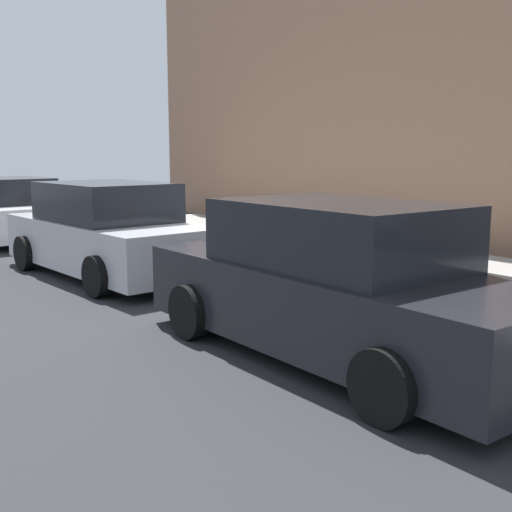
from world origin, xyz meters
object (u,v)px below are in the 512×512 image
suitcase_teal_5 (305,253)px  parked_car_charcoal_0 (336,285)px  suitcase_maroon_4 (327,262)px  fire_hydrant (234,236)px  suitcase_navy_1 (409,279)px  suitcase_black_2 (376,266)px  parked_car_silver_1 (107,232)px  suitcase_red_0 (443,278)px  suitcase_olive_3 (350,264)px  suitcase_red_7 (263,249)px  parked_car_white_2 (8,211)px  suitcase_silver_6 (278,255)px  bollard_post (212,240)px

suitcase_teal_5 → parked_car_charcoal_0: bearing=142.6°
suitcase_maroon_4 → fire_hydrant: suitcase_maroon_4 is taller
suitcase_navy_1 → suitcase_maroon_4: bearing=-0.3°
suitcase_black_2 → parked_car_silver_1: bearing=28.5°
suitcase_red_0 → parked_car_charcoal_0: parked_car_charcoal_0 is taller
suitcase_black_2 → suitcase_olive_3: (0.57, -0.04, -0.05)m
suitcase_red_7 → parked_car_silver_1: 2.78m
parked_car_charcoal_0 → parked_car_white_2: parked_car_charcoal_0 is taller
suitcase_navy_1 → fire_hydrant: size_ratio=0.99×
suitcase_navy_1 → suitcase_teal_5: suitcase_navy_1 is taller
suitcase_red_0 → parked_car_silver_1: size_ratio=0.17×
suitcase_black_2 → suitcase_maroon_4: size_ratio=1.15×
suitcase_silver_6 → fire_hydrant: size_ratio=0.89×
suitcase_teal_5 → parked_car_charcoal_0: parked_car_charcoal_0 is taller
suitcase_red_0 → parked_car_silver_1: parked_car_silver_1 is taller
suitcase_maroon_4 → parked_car_charcoal_0: bearing=137.2°
parked_car_white_2 → fire_hydrant: bearing=-160.3°
bollard_post → parked_car_charcoal_0: (-5.50, 2.12, 0.30)m
fire_hydrant → parked_car_charcoal_0: (-4.99, 2.27, 0.20)m
suitcase_silver_6 → parked_car_silver_1: (2.02, 2.24, 0.36)m
suitcase_silver_6 → parked_car_white_2: (7.72, 2.24, 0.32)m
suitcase_silver_6 → suitcase_navy_1: bearing=-178.6°
suitcase_maroon_4 → bollard_post: bearing=3.7°
suitcase_black_2 → bollard_post: size_ratio=1.49×
suitcase_navy_1 → suitcase_silver_6: size_ratio=1.10×
suitcase_red_7 → parked_car_white_2: 7.55m
suitcase_olive_3 → suitcase_red_0: bearing=180.0°
suitcase_black_2 → parked_car_silver_1: (4.20, 2.28, 0.26)m
suitcase_red_7 → parked_car_charcoal_0: bearing=150.7°
suitcase_olive_3 → suitcase_silver_6: size_ratio=0.93×
suitcase_red_7 → parked_car_white_2: (7.17, 2.34, 0.29)m
suitcase_black_2 → bollard_post: (4.06, 0.15, -0.04)m
suitcase_teal_5 → fire_hydrant: bearing=1.4°
suitcase_red_7 → suitcase_navy_1: bearing=179.5°
suitcase_red_0 → suitcase_olive_3: size_ratio=1.15×
suitcase_olive_3 → parked_car_silver_1: size_ratio=0.15×
suitcase_maroon_4 → suitcase_red_7: (1.67, -0.02, 0.00)m
suitcase_olive_3 → parked_car_charcoal_0: size_ratio=0.15×
suitcase_black_2 → suitcase_olive_3: size_ratio=1.41×
suitcase_silver_6 → suitcase_red_0: bearing=-178.6°
fire_hydrant → parked_car_white_2: size_ratio=0.19×
suitcase_maroon_4 → suitcase_teal_5: bearing=-0.5°
suitcase_navy_1 → bollard_post: size_ratio=1.25×
suitcase_red_0 → parked_car_charcoal_0: (-0.31, 2.32, 0.26)m
suitcase_teal_5 → bollard_post: 2.48m
suitcase_black_2 → parked_car_silver_1: parked_car_silver_1 is taller
parked_car_silver_1 → bollard_post: bearing=-93.6°
suitcase_navy_1 → suitcase_maroon_4: suitcase_maroon_4 is taller
suitcase_silver_6 → bollard_post: bearing=3.5°
suitcase_silver_6 → bollard_post: size_ratio=1.13×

